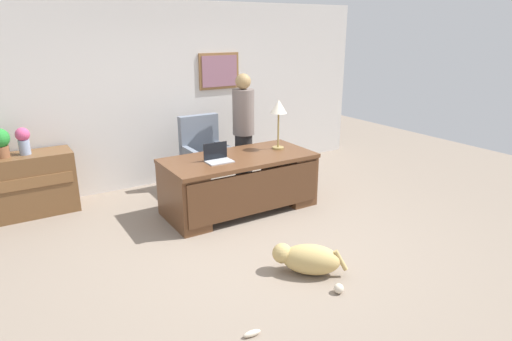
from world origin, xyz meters
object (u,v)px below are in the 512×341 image
object	(u,v)px
dog_lying	(307,259)
dog_toy_ball	(339,288)
laptop	(218,157)
potted_plant	(0,142)
desk	(240,181)
desk_lamp	(279,110)
credenza	(9,188)
armchair	(204,157)
person_standing	(244,130)
vase_with_flowers	(23,139)
dog_toy_bone	(252,333)

from	to	relation	value
dog_lying	dog_toy_ball	bearing A→B (deg)	-86.16
laptop	potted_plant	distance (m)	2.64
desk	desk_lamp	distance (m)	1.08
credenza	armchair	distance (m)	2.57
dog_lying	desk_lamp	size ratio (longest dim) A/B	0.93
person_standing	vase_with_flowers	size ratio (longest dim) A/B	4.98
desk_lamp	laptop	bearing A→B (deg)	-174.34
desk_lamp	vase_with_flowers	distance (m)	3.25
dog_toy_bone	credenza	bearing A→B (deg)	111.64
armchair	dog_toy_ball	xyz separation A→B (m)	(-0.15, -3.13, -0.44)
armchair	dog_toy_ball	distance (m)	3.16
dog_lying	vase_with_flowers	size ratio (longest dim) A/B	1.83
desk	vase_with_flowers	distance (m)	2.75
desk	armchair	xyz separation A→B (m)	(-0.05, 0.98, 0.09)
potted_plant	dog_toy_bone	distance (m)	3.95
laptop	dog_toy_ball	distance (m)	2.26
credenza	dog_lying	world-z (taller)	credenza
dog_toy_bone	vase_with_flowers	bearing A→B (deg)	108.07
desk	dog_toy_ball	bearing A→B (deg)	-95.46
desk_lamp	desk	bearing A→B (deg)	-172.78
person_standing	dog_lying	xyz separation A→B (m)	(-0.74, -2.49, -0.72)
desk	dog_toy_ball	xyz separation A→B (m)	(-0.21, -2.15, -0.36)
armchair	vase_with_flowers	size ratio (longest dim) A/B	3.22
credenza	dog_lying	xyz separation A→B (m)	(2.36, -3.04, -0.25)
vase_with_flowers	dog_toy_ball	size ratio (longest dim) A/B	3.69
potted_plant	laptop	bearing A→B (deg)	-30.45
desk_lamp	potted_plant	distance (m)	3.49
vase_with_flowers	armchair	bearing A→B (deg)	-8.48
dog_toy_ball	dog_toy_bone	distance (m)	0.98
armchair	dog_toy_ball	bearing A→B (deg)	-92.80
potted_plant	dog_toy_bone	bearing A→B (deg)	-68.29
desk_lamp	potted_plant	world-z (taller)	desk_lamp
credenza	desk_lamp	xyz separation A→B (m)	(3.24, -1.24, 0.87)
vase_with_flowers	person_standing	bearing A→B (deg)	-10.83
person_standing	dog_toy_bone	size ratio (longest dim) A/B	11.42
person_standing	potted_plant	distance (m)	3.15
desk	dog_toy_bone	bearing A→B (deg)	-117.95
desk	desk_lamp	world-z (taller)	desk_lamp
credenza	armchair	xyz separation A→B (m)	(2.54, -0.34, 0.09)
dog_lying	credenza	bearing A→B (deg)	127.85
desk	armchair	bearing A→B (deg)	93.07
armchair	laptop	bearing A→B (deg)	-105.61
dog_lying	vase_with_flowers	world-z (taller)	vase_with_flowers
credenza	dog_toy_ball	xyz separation A→B (m)	(2.39, -3.47, -0.36)
desk	vase_with_flowers	world-z (taller)	vase_with_flowers
potted_plant	dog_toy_ball	size ratio (longest dim) A/B	3.90
desk_lamp	dog_toy_bone	distance (m)	3.20
person_standing	dog_toy_bone	bearing A→B (deg)	-119.33
potted_plant	desk	bearing A→B (deg)	-26.92
person_standing	dog_toy_ball	xyz separation A→B (m)	(-0.71, -2.92, -0.83)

